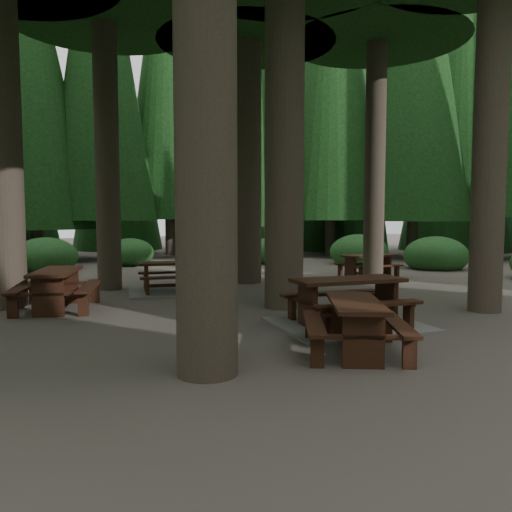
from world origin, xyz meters
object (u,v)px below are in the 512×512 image
picnic_table_a (348,309)px  picnic_table_c (175,282)px  picnic_table_d (368,263)px  picnic_table_b (57,283)px  picnic_table_e (355,319)px

picnic_table_a → picnic_table_c: bearing=112.9°
picnic_table_d → picnic_table_c: bearing=-176.5°
picnic_table_b → picnic_table_a: bearing=-114.8°
picnic_table_c → picnic_table_d: size_ratio=1.48×
picnic_table_a → picnic_table_b: (-3.98, 4.56, 0.26)m
picnic_table_a → picnic_table_d: 7.43m
picnic_table_e → picnic_table_a: bearing=-4.3°
picnic_table_a → picnic_table_b: size_ratio=1.23×
picnic_table_d → picnic_table_e: bearing=-128.4°
picnic_table_a → picnic_table_b: 6.06m
picnic_table_d → picnic_table_b: bearing=-169.1°
picnic_table_d → picnic_table_e: (-6.81, -6.23, 0.02)m
picnic_table_a → picnic_table_d: bearing=54.9°
picnic_table_c → picnic_table_e: 6.88m
picnic_table_b → picnic_table_d: (9.61, 0.30, -0.07)m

